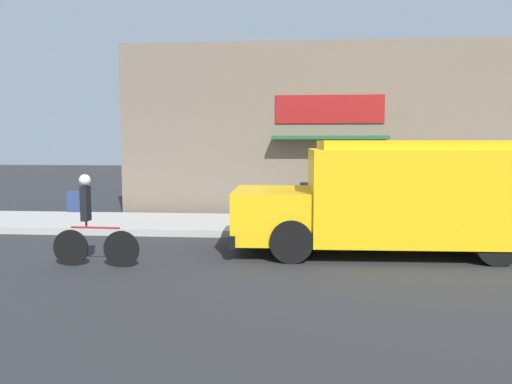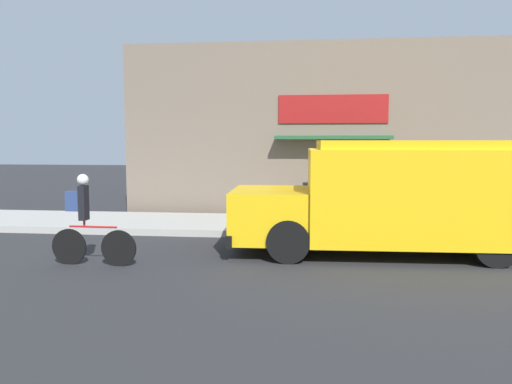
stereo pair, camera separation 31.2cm
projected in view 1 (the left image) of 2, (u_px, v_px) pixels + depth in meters
name	position (u px, v px, depth m)	size (l,w,h in m)	color
ground_plane	(359.00, 240.00, 11.34)	(70.00, 70.00, 0.00)	#2B2B2D
sidewalk	(353.00, 226.00, 12.72)	(28.00, 2.79, 0.16)	#ADAAA3
storefront	(347.00, 131.00, 14.29)	(13.34, 0.77, 5.09)	#756656
school_bus	(401.00, 196.00, 9.91)	(6.05, 2.68, 2.25)	yellow
cyclist	(89.00, 222.00, 8.89)	(1.60, 0.20, 1.65)	black
trash_bin	(310.00, 200.00, 13.74)	(0.57, 0.57, 0.94)	#2D5138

